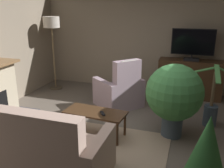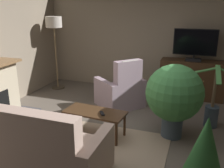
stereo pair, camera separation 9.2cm
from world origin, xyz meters
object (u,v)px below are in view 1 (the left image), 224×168
floor_lamp (52,30)px  potted_plant_on_hearth_side (174,94)px  tv_cabinet (189,80)px  coffee_table (95,115)px  armchair_in_far_corner (120,92)px  potted_plant_small_fern_corner (207,150)px  potted_plant_leafy_by_curtain (211,110)px  television (193,44)px  tv_remote (103,113)px  sofa_floral (52,153)px

floor_lamp → potted_plant_on_hearth_side: bearing=-27.1°
tv_cabinet → coffee_table: 2.94m
armchair_in_far_corner → potted_plant_small_fern_corner: armchair_in_far_corner is taller
potted_plant_on_hearth_side → potted_plant_leafy_by_curtain: (0.66, 0.62, -0.45)m
potted_plant_leafy_by_curtain → television: bearing=107.0°
coffee_table → potted_plant_small_fern_corner: (1.77, -0.80, 0.14)m
tv_cabinet → coffee_table: tv_cabinet is taller
tv_remote → floor_lamp: floor_lamp is taller
coffee_table → armchair_in_far_corner: size_ratio=0.90×
tv_remote → armchair_in_far_corner: size_ratio=0.14×
sofa_floral → armchair_in_far_corner: 2.62m
potted_plant_on_hearth_side → potted_plant_small_fern_corner: 1.34m
tv_remote → floor_lamp: size_ratio=0.09×
potted_plant_small_fern_corner → potted_plant_leafy_by_curtain: potted_plant_leafy_by_curtain is taller
sofa_floral → potted_plant_small_fern_corner: size_ratio=1.47×
armchair_in_far_corner → television: bearing=36.1°
potted_plant_on_hearth_side → floor_lamp: floor_lamp is taller
floor_lamp → tv_remote: bearing=-44.8°
sofa_floral → potted_plant_leafy_by_curtain: size_ratio=1.21×
tv_remote → floor_lamp: bearing=11.1°
potted_plant_on_hearth_side → floor_lamp: (-3.28, 1.68, 0.83)m
sofa_floral → potted_plant_on_hearth_side: bearing=48.8°
tv_remote → floor_lamp: (-2.17, 2.16, 1.13)m
television → floor_lamp: floor_lamp is taller
television → armchair_in_far_corner: bearing=-143.9°
potted_plant_leafy_by_curtain → tv_cabinet: bearing=106.4°
tv_cabinet → television: (-0.00, -0.05, 0.89)m
sofa_floral → armchair_in_far_corner: armchair_in_far_corner is taller
potted_plant_leafy_by_curtain → floor_lamp: (-3.94, 1.06, 1.28)m
coffee_table → sofa_floral: size_ratio=0.75×
tv_remote → sofa_floral: sofa_floral is taller
tv_remote → armchair_in_far_corner: (-0.14, 1.48, -0.12)m
armchair_in_far_corner → potted_plant_on_hearth_side: (1.25, -1.00, 0.42)m
coffee_table → floor_lamp: (-2.02, 2.10, 1.20)m
coffee_table → floor_lamp: size_ratio=0.57×
tv_cabinet → sofa_floral: size_ratio=1.04×
television → coffee_table: (-1.48, -2.49, -0.93)m
potted_plant_leafy_by_curtain → coffee_table: bearing=-151.6°
tv_cabinet → potted_plant_leafy_by_curtain: potted_plant_leafy_by_curtain is taller
television → tv_remote: bearing=-117.5°
television → tv_remote: size_ratio=5.78×
potted_plant_small_fern_corner → tv_remote: bearing=155.4°
potted_plant_leafy_by_curtain → sofa_floral: bearing=-132.8°
tv_remote → armchair_in_far_corner: armchair_in_far_corner is taller
coffee_table → potted_plant_on_hearth_side: potted_plant_on_hearth_side is taller
television → potted_plant_on_hearth_side: television is taller
tv_remote → potted_plant_small_fern_corner: potted_plant_small_fern_corner is taller
potted_plant_small_fern_corner → coffee_table: bearing=155.7°
television → armchair_in_far_corner: 2.06m
sofa_floral → armchair_in_far_corner: bearing=86.5°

